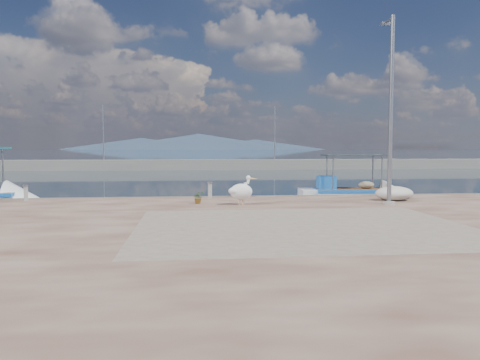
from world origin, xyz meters
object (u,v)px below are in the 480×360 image
(boat_right, at_px, (352,195))
(pelican, at_px, (242,191))
(lamp_post, at_px, (391,116))
(bollard_near, at_px, (210,189))

(boat_right, height_order, pelican, boat_right)
(lamp_post, height_order, bollard_near, lamp_post)
(pelican, xyz_separation_m, bollard_near, (-1.07, 2.48, -0.14))
(lamp_post, bearing_deg, bollard_near, 157.15)
(pelican, bearing_deg, lamp_post, -22.97)
(pelican, height_order, lamp_post, lamp_post)
(pelican, xyz_separation_m, lamp_post, (5.57, -0.32, 2.78))
(boat_right, height_order, lamp_post, lamp_post)
(boat_right, bearing_deg, lamp_post, -93.08)
(pelican, bearing_deg, bollard_near, 93.81)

